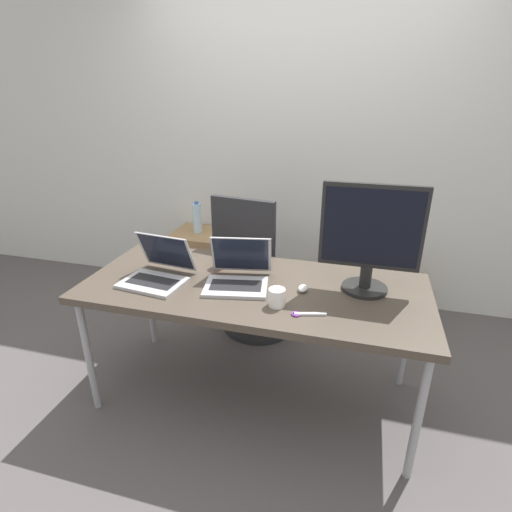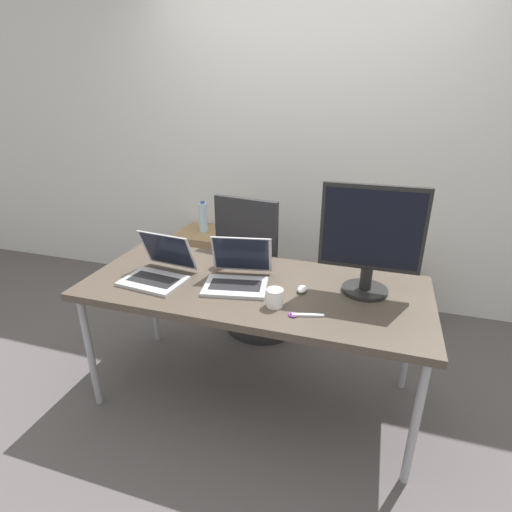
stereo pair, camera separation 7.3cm
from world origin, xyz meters
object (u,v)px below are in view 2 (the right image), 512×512
(coffee_cup_white, at_px, (275,298))
(office_chair, at_px, (258,282))
(mouse, at_px, (302,289))
(monitor, at_px, (371,240))
(cabinet_left, at_px, (206,262))
(cabinet_right, at_px, (377,285))
(laptop_left, at_px, (238,275))
(water_bottle, at_px, (203,217))
(laptop_right, at_px, (158,270))
(coffee_cup_brown, at_px, (222,258))

(coffee_cup_white, bearing_deg, office_chair, 111.89)
(office_chair, xyz_separation_m, coffee_cup_white, (0.35, -0.87, 0.39))
(mouse, bearing_deg, monitor, 17.87)
(cabinet_left, xyz_separation_m, monitor, (1.39, -1.06, 0.75))
(cabinet_right, bearing_deg, office_chair, -150.77)
(cabinet_left, height_order, cabinet_right, same)
(cabinet_left, height_order, laptop_left, laptop_left)
(water_bottle, height_order, coffee_cup_white, water_bottle)
(cabinet_left, relative_size, water_bottle, 2.12)
(laptop_right, bearing_deg, coffee_cup_brown, 43.53)
(office_chair, height_order, laptop_right, office_chair)
(mouse, bearing_deg, laptop_right, -174.05)
(cabinet_right, distance_m, monitor, 1.30)
(office_chair, relative_size, monitor, 1.93)
(laptop_left, distance_m, coffee_cup_white, 0.30)
(coffee_cup_white, relative_size, coffee_cup_brown, 0.86)
(laptop_left, xyz_separation_m, mouse, (0.35, 0.01, -0.03))
(cabinet_left, height_order, monitor, monitor)
(cabinet_left, distance_m, coffee_cup_white, 1.74)
(water_bottle, bearing_deg, office_chair, -36.41)
(cabinet_right, bearing_deg, water_bottle, 179.91)
(coffee_cup_white, height_order, coffee_cup_brown, coffee_cup_brown)
(office_chair, distance_m, laptop_left, 0.81)
(mouse, distance_m, coffee_cup_white, 0.21)
(laptop_right, height_order, mouse, laptop_right)
(office_chair, height_order, water_bottle, office_chair)
(cabinet_right, xyz_separation_m, laptop_right, (-1.18, -1.24, 0.51))
(office_chair, height_order, cabinet_right, office_chair)
(water_bottle, distance_m, monitor, 1.78)
(laptop_left, relative_size, coffee_cup_white, 4.19)
(monitor, relative_size, coffee_cup_white, 6.28)
(coffee_cup_brown, bearing_deg, laptop_right, -136.47)
(coffee_cup_white, bearing_deg, coffee_cup_brown, 139.22)
(mouse, xyz_separation_m, coffee_cup_white, (-0.10, -0.18, 0.03))
(water_bottle, bearing_deg, laptop_right, -76.40)
(cabinet_right, height_order, coffee_cup_white, coffee_cup_white)
(cabinet_left, distance_m, coffee_cup_brown, 1.24)
(water_bottle, bearing_deg, coffee_cup_white, -53.60)
(water_bottle, xyz_separation_m, coffee_cup_white, (0.99, -1.34, 0.09))
(water_bottle, bearing_deg, cabinet_left, -90.00)
(laptop_left, relative_size, laptop_right, 1.03)
(cabinet_right, bearing_deg, cabinet_left, 180.00)
(cabinet_left, distance_m, water_bottle, 0.41)
(laptop_right, distance_m, coffee_cup_white, 0.69)
(monitor, distance_m, coffee_cup_brown, 0.86)
(monitor, bearing_deg, coffee_cup_white, -145.35)
(laptop_right, bearing_deg, cabinet_right, 46.47)
(laptop_left, xyz_separation_m, monitor, (0.66, 0.11, 0.24))
(cabinet_left, bearing_deg, monitor, -37.20)
(mouse, height_order, coffee_cup_white, coffee_cup_white)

